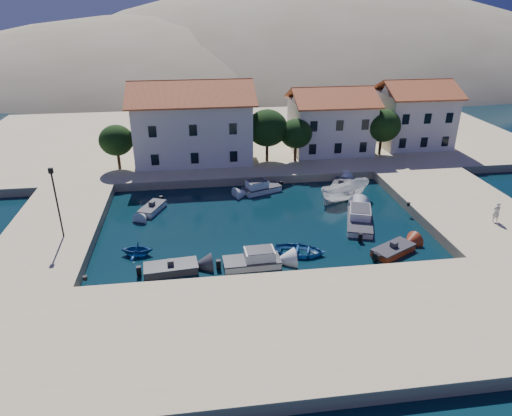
# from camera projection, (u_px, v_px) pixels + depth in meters

# --- Properties ---
(ground) EXTENTS (400.00, 400.00, 0.00)m
(ground) POSITION_uv_depth(u_px,v_px,m) (280.00, 283.00, 34.61)
(ground) COLOR black
(ground) RESTS_ON ground
(quay_south) EXTENTS (52.00, 12.00, 1.00)m
(quay_south) POSITION_uv_depth(u_px,v_px,m) (298.00, 329.00, 29.00)
(quay_south) COLOR #CFB88D
(quay_south) RESTS_ON ground
(quay_east) EXTENTS (11.00, 20.00, 1.00)m
(quay_east) POSITION_uv_depth(u_px,v_px,m) (462.00, 207.00, 45.91)
(quay_east) COLOR #CFB88D
(quay_east) RESTS_ON ground
(quay_west) EXTENTS (8.00, 20.00, 1.00)m
(quay_west) POSITION_uv_depth(u_px,v_px,m) (53.00, 232.00, 41.06)
(quay_west) COLOR #CFB88D
(quay_west) RESTS_ON ground
(quay_north) EXTENTS (80.00, 36.00, 1.00)m
(quay_north) POSITION_uv_depth(u_px,v_px,m) (247.00, 137.00, 68.83)
(quay_north) COLOR #CFB88D
(quay_north) RESTS_ON ground
(hills) EXTENTS (254.00, 176.00, 99.00)m
(hills) POSITION_uv_depth(u_px,v_px,m) (272.00, 134.00, 158.16)
(hills) COLOR gray
(hills) RESTS_ON ground
(building_left) EXTENTS (14.70, 9.45, 9.70)m
(building_left) POSITION_uv_depth(u_px,v_px,m) (193.00, 120.00, 56.58)
(building_left) COLOR silver
(building_left) RESTS_ON quay_north
(building_mid) EXTENTS (10.50, 8.40, 8.30)m
(building_mid) POSITION_uv_depth(u_px,v_px,m) (331.00, 119.00, 59.98)
(building_mid) COLOR silver
(building_mid) RESTS_ON quay_north
(building_right) EXTENTS (9.45, 8.40, 8.80)m
(building_right) POSITION_uv_depth(u_px,v_px,m) (414.00, 112.00, 62.25)
(building_right) COLOR silver
(building_right) RESTS_ON quay_north
(trees) EXTENTS (37.30, 5.30, 6.45)m
(trees) POSITION_uv_depth(u_px,v_px,m) (279.00, 131.00, 56.04)
(trees) COLOR #382314
(trees) RESTS_ON quay_north
(lamppost) EXTENTS (0.35, 0.25, 6.22)m
(lamppost) POSITION_uv_depth(u_px,v_px,m) (56.00, 196.00, 37.67)
(lamppost) COLOR black
(lamppost) RESTS_ON quay_west
(bollards) EXTENTS (29.36, 9.56, 0.30)m
(bollards) POSITION_uv_depth(u_px,v_px,m) (305.00, 242.00, 37.95)
(bollards) COLOR black
(bollards) RESTS_ON ground
(motorboat_grey_sw) EXTENTS (4.35, 2.26, 1.25)m
(motorboat_grey_sw) POSITION_uv_depth(u_px,v_px,m) (171.00, 268.00, 35.90)
(motorboat_grey_sw) COLOR #333338
(motorboat_grey_sw) RESTS_ON ground
(cabin_cruiser_south) EXTENTS (4.66, 2.14, 1.60)m
(cabin_cruiser_south) POSITION_uv_depth(u_px,v_px,m) (252.00, 261.00, 36.59)
(cabin_cruiser_south) COLOR white
(cabin_cruiser_south) RESTS_ON ground
(rowboat_south) EXTENTS (4.92, 4.14, 0.87)m
(rowboat_south) POSITION_uv_depth(u_px,v_px,m) (300.00, 254.00, 38.53)
(rowboat_south) COLOR #194A8A
(rowboat_south) RESTS_ON ground
(motorboat_red_se) EXTENTS (4.25, 3.40, 1.25)m
(motorboat_red_se) POSITION_uv_depth(u_px,v_px,m) (393.00, 250.00, 38.50)
(motorboat_red_se) COLOR maroon
(motorboat_red_se) RESTS_ON ground
(cabin_cruiser_east) EXTENTS (3.97, 6.11, 1.60)m
(cabin_cruiser_east) POSITION_uv_depth(u_px,v_px,m) (360.00, 220.00, 43.22)
(cabin_cruiser_east) COLOR white
(cabin_cruiser_east) RESTS_ON ground
(boat_east) EXTENTS (6.33, 4.00, 2.29)m
(boat_east) POSITION_uv_depth(u_px,v_px,m) (344.00, 201.00, 48.55)
(boat_east) COLOR white
(boat_east) RESTS_ON ground
(motorboat_white_ne) EXTENTS (3.50, 4.35, 1.25)m
(motorboat_white_ne) POSITION_uv_depth(u_px,v_px,m) (341.00, 186.00, 51.65)
(motorboat_white_ne) COLOR white
(motorboat_white_ne) RESTS_ON ground
(rowboat_west) EXTENTS (2.95, 2.64, 1.40)m
(rowboat_west) POSITION_uv_depth(u_px,v_px,m) (138.00, 255.00, 38.38)
(rowboat_west) COLOR #194A8A
(rowboat_west) RESTS_ON ground
(motorboat_white_west) EXTENTS (2.78, 3.79, 1.25)m
(motorboat_white_west) POSITION_uv_depth(u_px,v_px,m) (152.00, 208.00, 46.11)
(motorboat_white_west) COLOR white
(motorboat_white_west) RESTS_ON ground
(cabin_cruiser_north) EXTENTS (4.61, 3.17, 1.60)m
(cabin_cruiser_north) POSITION_uv_depth(u_px,v_px,m) (262.00, 188.00, 50.65)
(cabin_cruiser_north) COLOR white
(cabin_cruiser_north) RESTS_ON ground
(pedestrian) EXTENTS (0.71, 0.50, 1.87)m
(pedestrian) POSITION_uv_depth(u_px,v_px,m) (496.00, 212.00, 41.46)
(pedestrian) COLOR beige
(pedestrian) RESTS_ON quay_east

